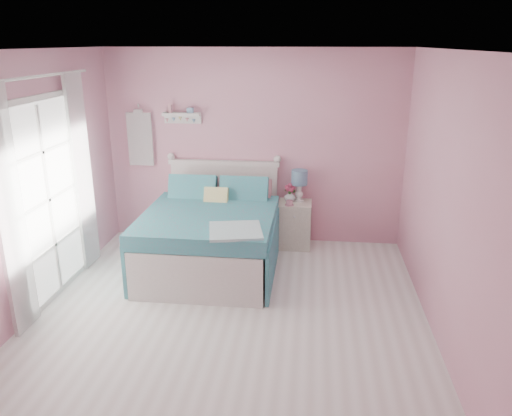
% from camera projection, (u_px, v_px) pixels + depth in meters
% --- Properties ---
extents(floor, '(4.50, 4.50, 0.00)m').
position_uv_depth(floor, '(228.00, 321.00, 5.01)').
color(floor, silver).
rests_on(floor, ground).
extents(room_shell, '(4.50, 4.50, 4.50)m').
position_uv_depth(room_shell, '(225.00, 168.00, 4.51)').
color(room_shell, '#CC8197').
rests_on(room_shell, floor).
extents(bed, '(1.55, 1.96, 1.13)m').
position_uv_depth(bed, '(212.00, 236.00, 6.12)').
color(bed, silver).
rests_on(bed, floor).
extents(nightstand, '(0.43, 0.43, 0.63)m').
position_uv_depth(nightstand, '(295.00, 224.00, 6.75)').
color(nightstand, beige).
rests_on(nightstand, floor).
extents(table_lamp, '(0.21, 0.21, 0.43)m').
position_uv_depth(table_lamp, '(299.00, 180.00, 6.60)').
color(table_lamp, white).
rests_on(table_lamp, nightstand).
extents(vase, '(0.16, 0.16, 0.15)m').
position_uv_depth(vase, '(290.00, 196.00, 6.65)').
color(vase, silver).
rests_on(vase, nightstand).
extents(teacup, '(0.11, 0.11, 0.07)m').
position_uv_depth(teacup, '(289.00, 203.00, 6.51)').
color(teacup, pink).
rests_on(teacup, nightstand).
extents(roses, '(0.14, 0.11, 0.12)m').
position_uv_depth(roses, '(290.00, 188.00, 6.61)').
color(roses, '#C24266').
rests_on(roses, vase).
extents(wall_shelf, '(0.50, 0.15, 0.25)m').
position_uv_depth(wall_shelf, '(182.00, 115.00, 6.62)').
color(wall_shelf, silver).
rests_on(wall_shelf, room_shell).
extents(hanging_dress, '(0.34, 0.03, 0.72)m').
position_uv_depth(hanging_dress, '(140.00, 139.00, 6.78)').
color(hanging_dress, white).
rests_on(hanging_dress, room_shell).
extents(french_door, '(0.04, 1.32, 2.16)m').
position_uv_depth(french_door, '(48.00, 200.00, 5.25)').
color(french_door, silver).
rests_on(french_door, floor).
extents(curtain_near, '(0.04, 0.40, 2.32)m').
position_uv_depth(curtain_near, '(10.00, 214.00, 4.51)').
color(curtain_near, white).
rests_on(curtain_near, floor).
extents(curtain_far, '(0.04, 0.40, 2.32)m').
position_uv_depth(curtain_far, '(82.00, 173.00, 5.92)').
color(curtain_far, white).
rests_on(curtain_far, floor).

